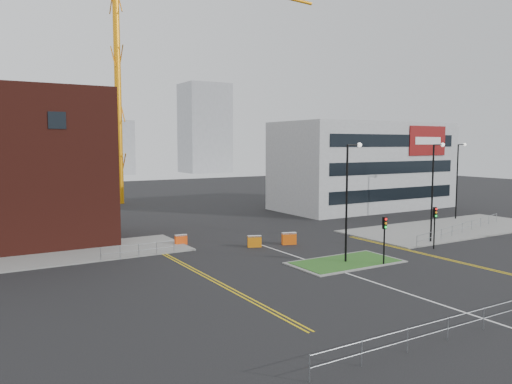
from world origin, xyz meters
TOP-DOWN VIEW (x-y plane):
  - ground at (0.00, 0.00)m, footprint 200.00×200.00m
  - pavement_left at (-20.00, 22.00)m, footprint 28.00×8.00m
  - pavement_right at (22.00, 14.00)m, footprint 24.00×10.00m
  - island_kerb at (2.00, 8.00)m, footprint 8.60×4.60m
  - grass_island at (2.00, 8.00)m, footprint 8.00×4.00m
  - office_block at (26.01, 31.97)m, footprint 25.00×12.20m
  - tower_crane at (3.50, 55.69)m, footprint 52.71×7.60m
  - streetlamp_island at (2.22, 8.00)m, footprint 1.46×0.36m
  - streetlamp_right_near at (14.22, 10.00)m, footprint 1.46×0.36m
  - streetlamp_right_far at (28.22, 18.00)m, footprint 1.46×0.36m
  - traffic_light_island at (4.00, 5.98)m, footprint 0.28×0.33m
  - traffic_light_right at (12.00, 7.98)m, footprint 0.28×0.33m
  - railing_front at (0.00, -6.00)m, footprint 24.05×0.05m
  - railing_left at (-11.00, 18.00)m, footprint 6.05×0.05m
  - railing_right at (20.50, 11.50)m, footprint 19.05×5.05m
  - centre_line at (0.00, 2.00)m, footprint 0.15×30.00m
  - yellow_left_a at (-9.00, 10.00)m, footprint 0.12×24.00m
  - yellow_left_b at (-8.70, 10.00)m, footprint 0.12×24.00m
  - yellow_right_a at (9.50, 6.00)m, footprint 0.12×20.00m
  - yellow_right_b at (9.80, 6.00)m, footprint 0.12×20.00m
  - skyline_b at (10.00, 130.00)m, footprint 24.00×12.00m
  - skyline_c at (45.00, 125.00)m, footprint 14.00×12.00m
  - skyline_d at (-8.00, 140.00)m, footprint 30.00×12.00m
  - barrier_left at (-6.19, 20.89)m, footprint 1.12×0.45m
  - barrier_mid at (2.27, 16.00)m, footprint 1.37×0.81m
  - barrier_right at (-1.00, 16.62)m, footprint 1.28×0.82m

SIDE VIEW (x-z plane):
  - ground at x=0.00m, z-range 0.00..0.00m
  - centre_line at x=0.00m, z-range 0.00..0.01m
  - yellow_left_a at x=-9.00m, z-range 0.00..0.01m
  - yellow_left_b at x=-8.70m, z-range 0.00..0.01m
  - yellow_right_a at x=9.50m, z-range 0.00..0.01m
  - yellow_right_b at x=9.80m, z-range 0.00..0.01m
  - island_kerb at x=2.00m, z-range 0.00..0.08m
  - pavement_left at x=-20.00m, z-range 0.00..0.12m
  - pavement_right at x=22.00m, z-range 0.00..0.12m
  - grass_island at x=2.00m, z-range 0.00..0.12m
  - barrier_left at x=-6.19m, z-range 0.04..0.96m
  - barrier_right at x=-1.00m, z-range 0.04..1.07m
  - barrier_mid at x=2.27m, z-range 0.05..1.14m
  - railing_left at x=-11.00m, z-range 0.19..1.29m
  - railing_right at x=20.50m, z-range 0.23..1.33m
  - railing_front at x=0.00m, z-range 0.23..1.33m
  - traffic_light_island at x=4.00m, z-range 0.74..4.39m
  - traffic_light_right at x=12.00m, z-range 0.74..4.39m
  - streetlamp_island at x=2.22m, z-range 0.82..10.00m
  - streetlamp_right_near at x=14.22m, z-range 0.82..10.00m
  - streetlamp_right_far at x=28.22m, z-range 0.82..10.00m
  - skyline_d at x=-8.00m, z-range 0.00..12.00m
  - office_block at x=26.01m, z-range 0.00..12.00m
  - skyline_b at x=10.00m, z-range 0.00..16.00m
  - skyline_c at x=45.00m, z-range 0.00..28.00m
  - tower_crane at x=3.50m, z-range 7.73..49.27m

